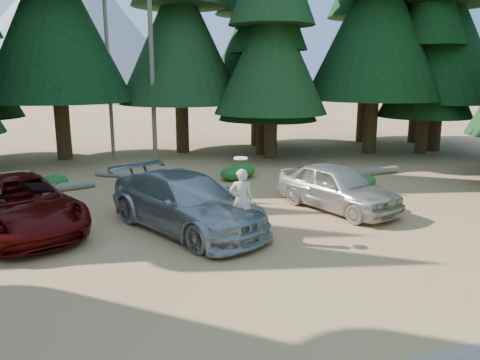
{
  "coord_description": "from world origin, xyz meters",
  "views": [
    {
      "loc": [
        -3.96,
        -9.93,
        4.45
      ],
      "look_at": [
        1.2,
        3.22,
        1.25
      ],
      "focal_mm": 35.0,
      "sensor_mm": 36.0,
      "label": 1
    }
  ],
  "objects": [
    {
      "name": "log_left",
      "position": [
        -5.03,
        8.74,
        0.17
      ],
      "size": [
        4.64,
        1.51,
        0.34
      ],
      "primitive_type": "cylinder",
      "rotation": [
        0.0,
        1.57,
        0.25
      ],
      "color": "#6E6758",
      "rests_on": "ground"
    },
    {
      "name": "snag_back",
      "position": [
        -1.2,
        16.0,
        5.0
      ],
      "size": [
        0.2,
        0.2,
        10.0
      ],
      "primitive_type": "cylinder",
      "color": "#6E6758",
      "rests_on": "ground"
    },
    {
      "name": "log_mid",
      "position": [
        -1.3,
        10.5,
        0.13
      ],
      "size": [
        2.55,
        2.26,
        0.26
      ],
      "primitive_type": "cylinder",
      "rotation": [
        0.0,
        1.57,
        -0.71
      ],
      "color": "#6E6758",
      "rests_on": "ground"
    },
    {
      "name": "shrub_left",
      "position": [
        -5.92,
        8.85,
        0.27
      ],
      "size": [
        0.97,
        0.97,
        0.53
      ],
      "primitive_type": "ellipsoid",
      "color": "#1F6821",
      "rests_on": "ground"
    },
    {
      "name": "frisbee_player",
      "position": [
        0.44,
        1.2,
        1.2
      ],
      "size": [
        0.71,
        0.57,
        1.99
      ],
      "rotation": [
        0.0,
        0.0,
        2.85
      ],
      "color": "beige",
      "rests_on": "ground"
    },
    {
      "name": "shrub_far_right",
      "position": [
        7.03,
        7.69,
        0.3
      ],
      "size": [
        1.08,
        1.08,
        0.6
      ],
      "primitive_type": "ellipsoid",
      "color": "#1F6821",
      "rests_on": "ground"
    },
    {
      "name": "log_right",
      "position": [
        8.12,
        7.0,
        0.16
      ],
      "size": [
        4.89,
        0.77,
        0.31
      ],
      "primitive_type": "cylinder",
      "rotation": [
        0.0,
        1.57,
        0.09
      ],
      "color": "#6E6758",
      "rests_on": "ground"
    },
    {
      "name": "silver_minivan_center",
      "position": [
        -0.64,
        2.84,
        0.82
      ],
      "size": [
        4.25,
        6.13,
        1.65
      ],
      "primitive_type": "imported",
      "rotation": [
        0.0,
        0.0,
        0.38
      ],
      "color": "#9FA2A7",
      "rests_on": "ground"
    },
    {
      "name": "shrub_center_right",
      "position": [
        3.51,
        8.83,
        0.31
      ],
      "size": [
        1.14,
        1.14,
        0.63
      ],
      "primitive_type": "ellipsoid",
      "color": "#1F6821",
      "rests_on": "ground"
    },
    {
      "name": "shrub_edge_east",
      "position": [
        7.59,
        5.5,
        0.23
      ],
      "size": [
        0.85,
        0.85,
        0.47
      ],
      "primitive_type": "ellipsoid",
      "color": "#1F6821",
      "rests_on": "ground"
    },
    {
      "name": "red_pickup",
      "position": [
        -5.2,
        4.49,
        0.81
      ],
      "size": [
        4.29,
        6.35,
        1.62
      ],
      "primitive_type": "imported",
      "rotation": [
        0.0,
        0.0,
        0.3
      ],
      "color": "#530807",
      "rests_on": "ground"
    },
    {
      "name": "ground",
      "position": [
        0.0,
        0.0,
        0.0
      ],
      "size": [
        160.0,
        160.0,
        0.0
      ],
      "primitive_type": "plane",
      "color": "#B8744E",
      "rests_on": "ground"
    },
    {
      "name": "snag_front",
      "position": [
        0.8,
        14.5,
        6.0
      ],
      "size": [
        0.24,
        0.24,
        12.0
      ],
      "primitive_type": "cylinder",
      "color": "#6E6758",
      "rests_on": "ground"
    },
    {
      "name": "forest_belt_north",
      "position": [
        0.0,
        15.0,
        0.0
      ],
      "size": [
        36.0,
        7.0,
        22.0
      ],
      "primitive_type": null,
      "color": "black",
      "rests_on": "ground"
    },
    {
      "name": "silver_minivan_right",
      "position": [
        4.61,
        3.0,
        0.77
      ],
      "size": [
        2.9,
        4.83,
        1.54
      ],
      "primitive_type": "imported",
      "rotation": [
        0.0,
        0.0,
        0.25
      ],
      "color": "#B5AFA1",
      "rests_on": "ground"
    },
    {
      "name": "shrub_right",
      "position": [
        2.88,
        8.43,
        0.28
      ],
      "size": [
        1.02,
        1.02,
        0.56
      ],
      "primitive_type": "ellipsoid",
      "color": "#1F6821",
      "rests_on": "ground"
    },
    {
      "name": "mountain_peak",
      "position": [
        -2.59,
        88.23,
        12.71
      ],
      "size": [
        48.0,
        50.0,
        28.0
      ],
      "color": "#989CA1",
      "rests_on": "ground"
    },
    {
      "name": "shrub_center_left",
      "position": [
        -0.67,
        8.13,
        0.27
      ],
      "size": [
        0.99,
        0.99,
        0.54
      ],
      "primitive_type": "ellipsoid",
      "color": "#1F6821",
      "rests_on": "ground"
    },
    {
      "name": "shrub_far_left",
      "position": [
        -4.23,
        9.51,
        0.29
      ],
      "size": [
        1.06,
        1.06,
        0.58
      ],
      "primitive_type": "ellipsoid",
      "color": "#1F6821",
      "rests_on": "ground"
    }
  ]
}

